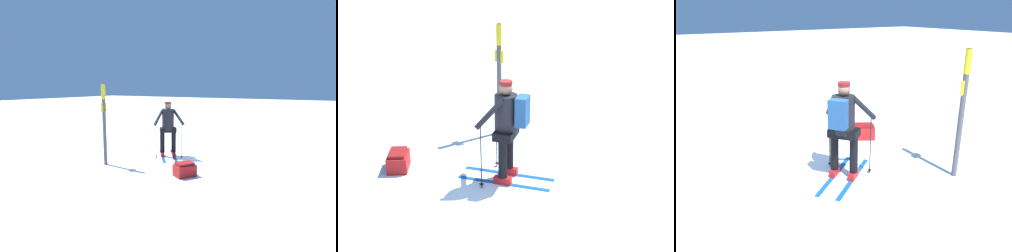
# 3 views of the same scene
# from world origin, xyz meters

# --- Properties ---
(ground_plane) EXTENTS (80.00, 80.00, 0.00)m
(ground_plane) POSITION_xyz_m (0.00, 0.00, 0.00)
(ground_plane) COLOR white
(skier) EXTENTS (1.58, 1.34, 1.77)m
(skier) POSITION_xyz_m (-0.55, 0.47, 1.04)
(skier) COLOR #144C9E
(skier) RESTS_ON ground_plane
(dropped_backpack) EXTENTS (0.63, 0.58, 0.35)m
(dropped_backpack) POSITION_xyz_m (-2.01, -0.89, 0.17)
(dropped_backpack) COLOR maroon
(dropped_backpack) RESTS_ON ground_plane
(trail_marker) EXTENTS (0.24, 0.11, 2.31)m
(trail_marker) POSITION_xyz_m (-2.30, 1.54, 1.35)
(trail_marker) COLOR #4C4C51
(trail_marker) RESTS_ON ground_plane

